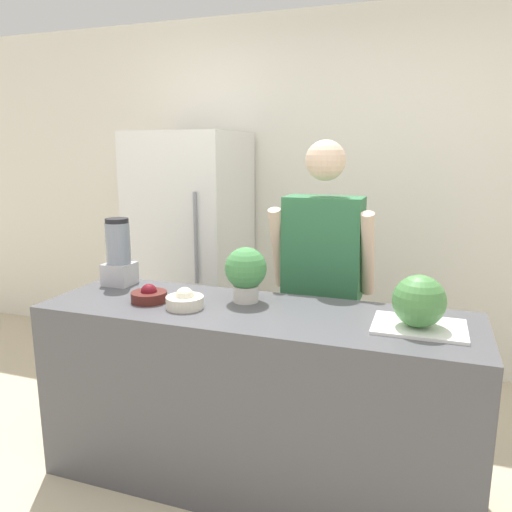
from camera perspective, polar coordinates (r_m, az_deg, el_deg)
The scene contains 10 objects.
wall_back at distance 3.81m, azimuth 8.13°, elevation 7.13°, with size 8.00×0.06×2.60m.
counter_island at distance 2.51m, azimuth -0.25°, elevation -15.89°, with size 2.04×0.62×0.89m.
refrigerator at distance 3.78m, azimuth -7.30°, elevation 0.57°, with size 0.74×0.76×1.75m.
person at distance 2.83m, azimuth 7.54°, elevation -3.69°, with size 0.56×0.27×1.67m.
cutting_board at distance 2.20m, azimuth 18.14°, elevation -7.69°, with size 0.38×0.28×0.01m.
watermelon at distance 2.15m, azimuth 18.14°, elevation -4.92°, with size 0.22×0.22×0.22m.
bowl_cherries at distance 2.50m, azimuth -12.12°, elevation -4.43°, with size 0.17×0.17×0.09m.
bowl_cream at distance 2.37m, azimuth -8.14°, elevation -5.06°, with size 0.18×0.18×0.10m.
blender at distance 2.82m, azimuth -15.43°, elevation 0.22°, with size 0.15×0.15×0.37m.
potted_plant at distance 2.42m, azimuth -1.17°, elevation -1.77°, with size 0.20×0.20×0.27m.
Camera 1 is at (0.75, -1.77, 1.62)m, focal length 35.00 mm.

